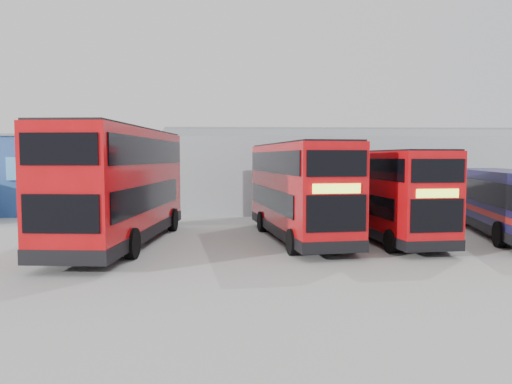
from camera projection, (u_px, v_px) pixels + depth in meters
name	position (u px, v px, depth m)	size (l,w,h in m)	color
ground_plane	(300.00, 265.00, 17.16)	(120.00, 120.00, 0.00)	#9D9E98
office_block	(63.00, 173.00, 34.26)	(12.30, 8.32, 5.12)	navy
maintenance_shed	(371.00, 172.00, 37.28)	(30.50, 12.00, 5.89)	#9AA0A8
double_decker_left	(121.00, 187.00, 20.89)	(3.85, 11.78, 4.90)	#BD0A0F
double_decker_centre	(298.00, 192.00, 22.31)	(3.79, 10.43, 4.32)	#BD0A0F
double_decker_right	(385.00, 195.00, 22.42)	(3.19, 9.60, 3.99)	#BD0A0F
single_decker_blue	(506.00, 204.00, 23.29)	(4.78, 11.61, 3.07)	#0D0F3A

